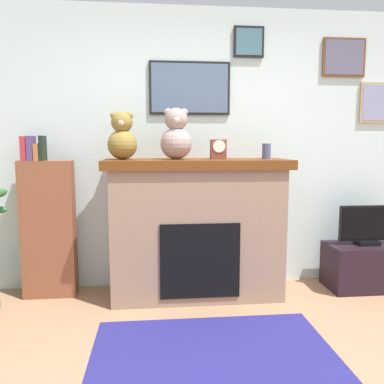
# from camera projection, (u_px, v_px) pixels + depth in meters

# --- Properties ---
(back_wall) EXTENTS (5.20, 0.15, 2.60)m
(back_wall) POSITION_uv_depth(u_px,v_px,m) (205.00, 149.00, 3.70)
(back_wall) COLOR silver
(back_wall) RESTS_ON ground_plane
(fireplace) EXTENTS (1.59, 0.63, 1.22)m
(fireplace) POSITION_uv_depth(u_px,v_px,m) (196.00, 227.00, 3.43)
(fireplace) COLOR #91725E
(fireplace) RESTS_ON ground_plane
(bookshelf) EXTENTS (0.45, 0.16, 1.43)m
(bookshelf) POSITION_uv_depth(u_px,v_px,m) (48.00, 226.00, 3.39)
(bookshelf) COLOR brown
(bookshelf) RESTS_ON ground_plane
(tv_stand) EXTENTS (0.72, 0.40, 0.42)m
(tv_stand) POSITION_uv_depth(u_px,v_px,m) (365.00, 266.00, 3.63)
(tv_stand) COLOR black
(tv_stand) RESTS_ON ground_plane
(television) EXTENTS (0.55, 0.14, 0.37)m
(television) POSITION_uv_depth(u_px,v_px,m) (368.00, 226.00, 3.58)
(television) COLOR black
(television) RESTS_ON tv_stand
(area_rug) EXTENTS (1.59, 0.92, 0.01)m
(area_rug) POSITION_uv_depth(u_px,v_px,m) (212.00, 349.00, 2.56)
(area_rug) COLOR navy
(area_rug) RESTS_ON ground_plane
(candle_jar) EXTENTS (0.08, 0.08, 0.14)m
(candle_jar) POSITION_uv_depth(u_px,v_px,m) (266.00, 151.00, 3.39)
(candle_jar) COLOR #4C517A
(candle_jar) RESTS_ON fireplace
(mantel_clock) EXTENTS (0.13, 0.10, 0.17)m
(mantel_clock) POSITION_uv_depth(u_px,v_px,m) (218.00, 149.00, 3.35)
(mantel_clock) COLOR brown
(mantel_clock) RESTS_ON fireplace
(teddy_bear_tan) EXTENTS (0.25, 0.25, 0.40)m
(teddy_bear_tan) POSITION_uv_depth(u_px,v_px,m) (122.00, 138.00, 3.25)
(teddy_bear_tan) COLOR olive
(teddy_bear_tan) RESTS_ON fireplace
(teddy_bear_brown) EXTENTS (0.27, 0.27, 0.44)m
(teddy_bear_brown) POSITION_uv_depth(u_px,v_px,m) (176.00, 136.00, 3.30)
(teddy_bear_brown) COLOR #A38B85
(teddy_bear_brown) RESTS_ON fireplace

